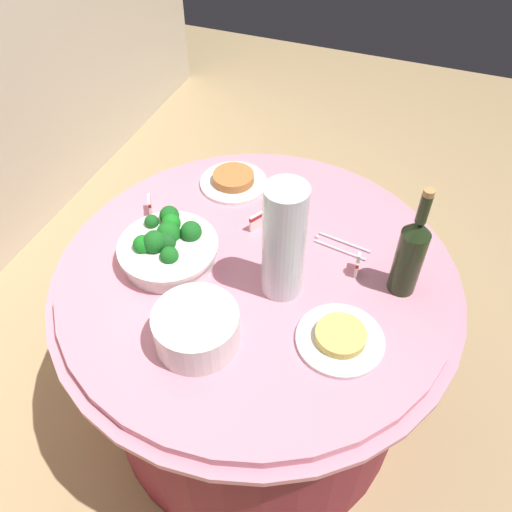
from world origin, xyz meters
name	(u,v)px	position (x,y,z in m)	size (l,w,h in m)	color
ground_plane	(256,399)	(0.00, 0.00, 0.00)	(6.00, 6.00, 0.00)	tan
buffet_table	(256,343)	(0.00, 0.00, 0.38)	(1.16, 1.16, 0.74)	maroon
broccoli_bowl	(168,247)	(-0.05, 0.24, 0.79)	(0.28, 0.28, 0.12)	white
plate_stack	(196,328)	(-0.28, 0.05, 0.79)	(0.21, 0.21, 0.10)	white
wine_bottle	(410,254)	(0.08, -0.39, 0.87)	(0.07, 0.07, 0.34)	#202E17
decorative_fruit_vase	(284,248)	(-0.04, -0.09, 0.89)	(0.11, 0.11, 0.34)	silver
serving_tongs	(340,245)	(0.17, -0.20, 0.74)	(0.07, 0.17, 0.01)	silver
food_plate_peanuts	(234,180)	(0.33, 0.20, 0.76)	(0.22, 0.22, 0.04)	white
food_plate_noodles	(340,338)	(-0.15, -0.28, 0.75)	(0.22, 0.22, 0.04)	white
label_placard_front	(357,264)	(0.09, -0.26, 0.77)	(0.05, 0.01, 0.05)	white
label_placard_mid	(257,221)	(0.15, 0.06, 0.77)	(0.05, 0.03, 0.05)	white
label_placard_rear	(150,205)	(0.10, 0.39, 0.77)	(0.05, 0.03, 0.05)	white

